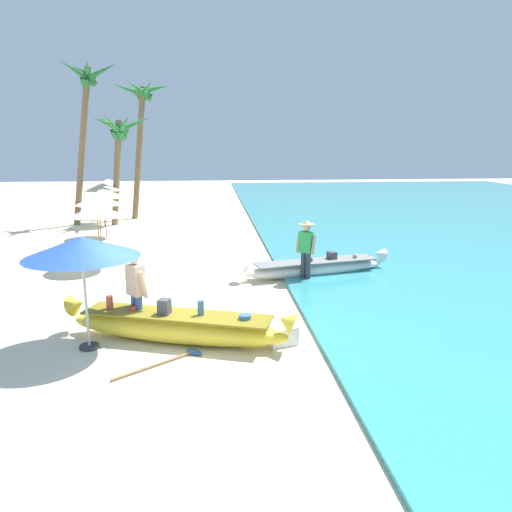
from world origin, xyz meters
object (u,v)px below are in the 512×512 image
Objects in this scene: person_vendor_hatted at (306,246)px; person_tourist_customer at (136,290)px; boat_white_midground at (315,267)px; palm_tree_tall_inland at (119,135)px; cooler_box at (282,336)px; patio_umbrella_large at (82,248)px; palm_tree_leaning_seaward at (87,98)px; paddle at (169,360)px; palm_tree_mid_cluster at (142,107)px; boat_yellow_foreground at (177,326)px.

person_tourist_customer is (-3.99, -3.52, -0.05)m from person_vendor_hatted.
palm_tree_tall_inland is (-6.83, 9.58, 3.74)m from boat_white_midground.
cooler_box is (-1.24, -4.22, -0.81)m from person_vendor_hatted.
person_tourist_customer is 0.80× the size of patio_umbrella_large.
person_vendor_hatted is at bearing -53.01° from palm_tree_leaning_seaward.
patio_umbrella_large reaches higher than person_tourist_customer.
boat_white_midground is 8.09× the size of cooler_box.
palm_tree_leaning_seaward is 16.67m from paddle.
person_vendor_hatted reaches higher than cooler_box.
boat_white_midground is 13.92m from palm_tree_mid_cluster.
person_vendor_hatted is 4.47m from cooler_box.
cooler_box is at bearing -9.09° from boat_yellow_foreground.
boat_white_midground is 12.35m from palm_tree_tall_inland.
person_vendor_hatted is 12.38m from palm_tree_tall_inland.
boat_yellow_foreground reaches higher than cooler_box.
palm_tree_mid_cluster is (-1.66, 15.57, 4.35)m from person_tourist_customer.
palm_tree_leaning_seaward is (-8.16, 9.74, 5.29)m from boat_white_midground.
palm_tree_tall_inland reaches higher than boat_white_midground.
palm_tree_leaning_seaward reaches higher than palm_tree_mid_cluster.
cooler_box is at bearing -106.38° from person_vendor_hatted.
boat_yellow_foreground is 16.89m from palm_tree_mid_cluster.
boat_yellow_foreground is 0.91× the size of palm_tree_tall_inland.
palm_tree_mid_cluster reaches higher than boat_white_midground.
person_vendor_hatted is (3.21, 3.90, 0.68)m from boat_yellow_foreground.
person_vendor_hatted is 5.88m from paddle.
patio_umbrella_large reaches higher than boat_white_midground.
palm_tree_mid_cluster is at bearing 92.98° from patio_umbrella_large.
boat_white_midground is 2.15× the size of patio_umbrella_large.
palm_tree_leaning_seaward is (-1.33, 0.16, 1.55)m from palm_tree_tall_inland.
boat_white_midground is 6.03m from person_tourist_customer.
boat_yellow_foreground is 3.03× the size of paddle.
boat_white_midground is at bearing 52.81° from cooler_box.
palm_tree_leaning_seaward is at bearing 129.95° from boat_white_midground.
boat_white_midground reaches higher than paddle.
cooler_box is 0.37× the size of paddle.
palm_tree_mid_cluster reaches higher than person_tourist_customer.
palm_tree_leaning_seaward reaches higher than person_vendor_hatted.
palm_tree_tall_inland is 8.91× the size of cooler_box.
boat_yellow_foreground is 14.87m from palm_tree_tall_inland.
person_tourist_customer is 15.05m from palm_tree_leaning_seaward.
palm_tree_leaning_seaward is at bearing -140.59° from palm_tree_mid_cluster.
person_tourist_customer is at bearing 147.48° from cooler_box.
patio_umbrella_large is at bearing 158.98° from cooler_box.
boat_white_midground is 13.76m from palm_tree_leaning_seaward.
palm_tree_tall_inland is 2.44m from palm_tree_mid_cluster.
palm_tree_leaning_seaward is at bearing 173.17° from palm_tree_tall_inland.
boat_yellow_foreground is 1.00× the size of boat_white_midground.
palm_tree_leaning_seaward reaches higher than cooler_box.
person_tourist_customer is at bearing -137.04° from boat_white_midground.
person_vendor_hatted is at bearing 55.39° from paddle.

